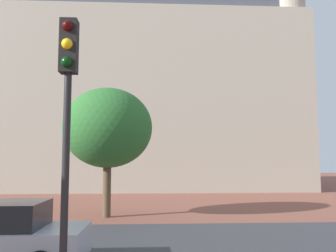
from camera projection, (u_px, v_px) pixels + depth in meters
ground_plane at (163, 243)px, 10.78m from camera, size 120.00×120.00×0.00m
street_asphalt_strip at (164, 249)px, 10.04m from camera, size 120.00×7.89×0.00m
landmark_building at (143, 93)px, 35.39m from camera, size 28.45×15.94×30.04m
traffic_light_pole at (67, 107)px, 5.70m from camera, size 0.28×0.34×4.83m
tree_curb_far at (108, 128)px, 16.02m from camera, size 4.03×4.03×5.80m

